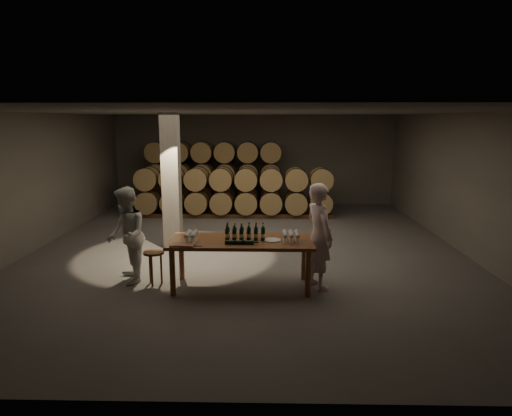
{
  "coord_description": "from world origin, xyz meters",
  "views": [
    {
      "loc": [
        0.45,
        -10.48,
        3.04
      ],
      "look_at": [
        0.22,
        -0.49,
        1.1
      ],
      "focal_mm": 32.0,
      "sensor_mm": 36.0,
      "label": 1
    }
  ],
  "objects_px": {
    "bottle_cluster": "(245,234)",
    "plate": "(272,240)",
    "person_man": "(319,236)",
    "person_woman": "(126,236)",
    "stool": "(154,258)",
    "tasting_table": "(241,245)",
    "notebook_near": "(187,245)"
  },
  "relations": [
    {
      "from": "bottle_cluster",
      "to": "plate",
      "type": "relative_size",
      "value": 2.34
    },
    {
      "from": "person_man",
      "to": "person_woman",
      "type": "relative_size",
      "value": 1.06
    },
    {
      "from": "stool",
      "to": "person_man",
      "type": "xyz_separation_m",
      "value": [
        3.04,
        -0.06,
        0.45
      ]
    },
    {
      "from": "stool",
      "to": "tasting_table",
      "type": "bearing_deg",
      "value": -3.96
    },
    {
      "from": "bottle_cluster",
      "to": "plate",
      "type": "bearing_deg",
      "value": -8.66
    },
    {
      "from": "notebook_near",
      "to": "person_woman",
      "type": "relative_size",
      "value": 0.13
    },
    {
      "from": "bottle_cluster",
      "to": "person_woman",
      "type": "distance_m",
      "value": 2.24
    },
    {
      "from": "tasting_table",
      "to": "person_woman",
      "type": "distance_m",
      "value": 2.18
    },
    {
      "from": "tasting_table",
      "to": "stool",
      "type": "height_order",
      "value": "tasting_table"
    },
    {
      "from": "tasting_table",
      "to": "person_woman",
      "type": "bearing_deg",
      "value": 174.06
    },
    {
      "from": "bottle_cluster",
      "to": "person_man",
      "type": "distance_m",
      "value": 1.34
    },
    {
      "from": "bottle_cluster",
      "to": "person_woman",
      "type": "bearing_deg",
      "value": 175.41
    },
    {
      "from": "plate",
      "to": "person_man",
      "type": "bearing_deg",
      "value": 5.52
    },
    {
      "from": "notebook_near",
      "to": "person_man",
      "type": "xyz_separation_m",
      "value": [
        2.32,
        0.49,
        0.05
      ]
    },
    {
      "from": "person_man",
      "to": "tasting_table",
      "type": "bearing_deg",
      "value": 67.6
    },
    {
      "from": "stool",
      "to": "person_man",
      "type": "distance_m",
      "value": 3.08
    },
    {
      "from": "tasting_table",
      "to": "person_woman",
      "type": "height_order",
      "value": "person_woman"
    },
    {
      "from": "plate",
      "to": "bottle_cluster",
      "type": "bearing_deg",
      "value": 171.34
    },
    {
      "from": "plate",
      "to": "stool",
      "type": "distance_m",
      "value": 2.24
    },
    {
      "from": "plate",
      "to": "person_man",
      "type": "xyz_separation_m",
      "value": [
        0.85,
        0.08,
        0.06
      ]
    },
    {
      "from": "notebook_near",
      "to": "person_man",
      "type": "relative_size",
      "value": 0.12
    },
    {
      "from": "stool",
      "to": "person_man",
      "type": "relative_size",
      "value": 0.33
    },
    {
      "from": "person_man",
      "to": "bottle_cluster",
      "type": "bearing_deg",
      "value": 65.75
    },
    {
      "from": "bottle_cluster",
      "to": "stool",
      "type": "distance_m",
      "value": 1.77
    },
    {
      "from": "bottle_cluster",
      "to": "notebook_near",
      "type": "bearing_deg",
      "value": -153.68
    },
    {
      "from": "bottle_cluster",
      "to": "stool",
      "type": "xyz_separation_m",
      "value": [
        -1.7,
        0.07,
        -0.49
      ]
    },
    {
      "from": "tasting_table",
      "to": "notebook_near",
      "type": "relative_size",
      "value": 10.89
    },
    {
      "from": "notebook_near",
      "to": "plate",
      "type": "bearing_deg",
      "value": 23.76
    },
    {
      "from": "person_woman",
      "to": "bottle_cluster",
      "type": "bearing_deg",
      "value": 64.32
    },
    {
      "from": "tasting_table",
      "to": "bottle_cluster",
      "type": "xyz_separation_m",
      "value": [
        0.07,
        0.05,
        0.21
      ]
    },
    {
      "from": "person_man",
      "to": "person_woman",
      "type": "height_order",
      "value": "person_man"
    },
    {
      "from": "tasting_table",
      "to": "notebook_near",
      "type": "bearing_deg",
      "value": -154.24
    }
  ]
}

